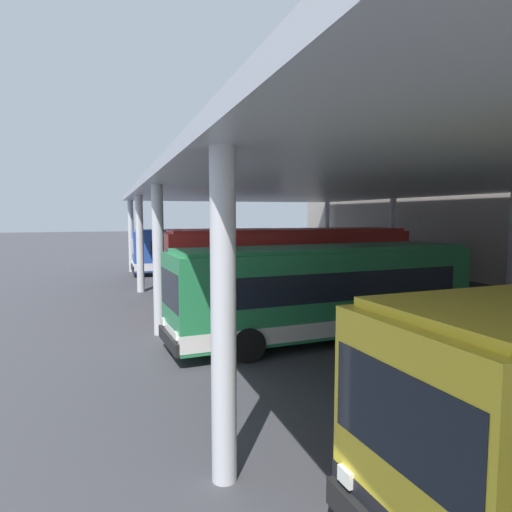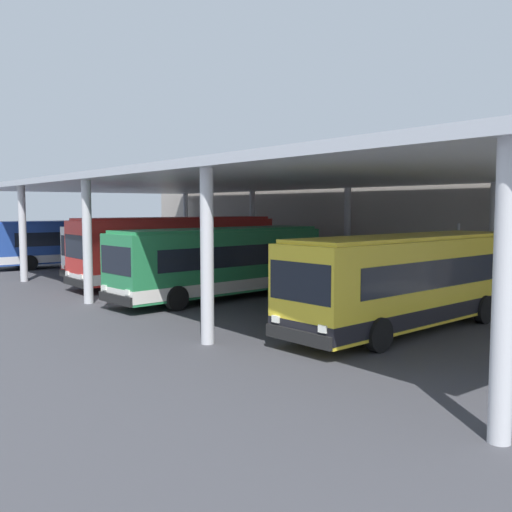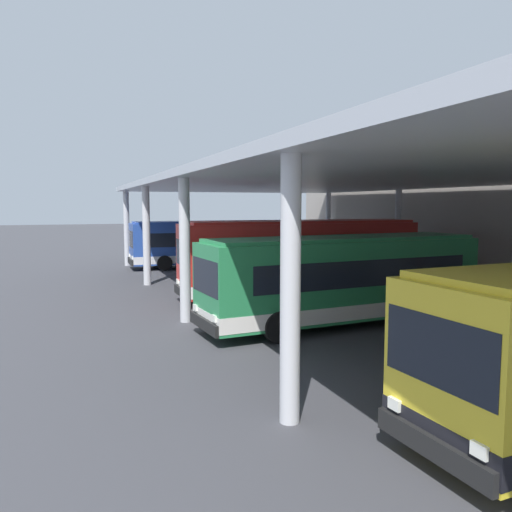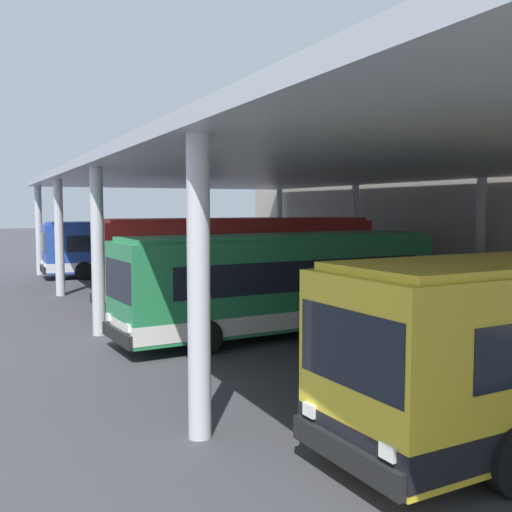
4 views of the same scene
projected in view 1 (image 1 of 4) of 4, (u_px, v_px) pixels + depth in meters
name	position (u px, v px, depth m)	size (l,w,h in m)	color
ground_plane	(228.00, 329.00, 16.77)	(200.00, 200.00, 0.00)	#3D3D42
platform_kerb	(480.00, 306.00, 20.42)	(42.00, 4.50, 0.18)	gray
canopy_shelter	(361.00, 188.00, 17.99)	(40.00, 17.00, 5.55)	silver
bus_nearest_bay	(208.00, 250.00, 32.56)	(2.78, 10.55, 3.17)	#284CA8
bus_second_bay	(273.00, 263.00, 24.17)	(3.19, 10.67, 3.17)	white
bus_middle_bay	(288.00, 266.00, 20.73)	(2.77, 11.34, 3.57)	red
bus_far_bay	(324.00, 291.00, 15.18)	(3.30, 10.69, 3.17)	#28844C
bench_waiting	(476.00, 292.00, 20.71)	(1.80, 0.45, 0.92)	#383D47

